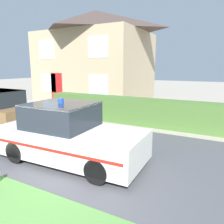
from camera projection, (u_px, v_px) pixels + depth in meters
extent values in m
plane|color=#A89E8E|center=(30.00, 222.00, 3.58)|extent=(80.00, 80.00, 0.00)
cube|color=#4C4C51|center=(120.00, 153.00, 6.43)|extent=(28.00, 5.04, 0.01)
cube|color=#4C7233|center=(136.00, 111.00, 9.74)|extent=(8.98, 0.83, 1.15)
cylinder|color=black|center=(97.00, 171.00, 4.69)|extent=(0.58, 0.22, 0.57)
cylinder|color=black|center=(124.00, 148.00, 5.99)|extent=(0.58, 0.22, 0.57)
cylinder|color=black|center=(16.00, 152.00, 5.75)|extent=(0.58, 0.22, 0.57)
cylinder|color=black|center=(54.00, 136.00, 7.06)|extent=(0.58, 0.22, 0.57)
cube|color=silver|center=(71.00, 141.00, 5.82)|extent=(4.03, 1.84, 0.75)
cube|color=#232833|center=(61.00, 115.00, 5.80)|extent=(1.71, 1.58, 0.64)
cube|color=silver|center=(61.00, 104.00, 5.74)|extent=(1.71, 1.58, 0.04)
cube|color=red|center=(49.00, 150.00, 5.07)|extent=(3.77, 0.15, 0.07)
cube|color=red|center=(88.00, 131.00, 6.56)|extent=(3.77, 0.15, 0.07)
cylinder|color=blue|center=(61.00, 101.00, 5.72)|extent=(0.14, 0.14, 0.13)
cylinder|color=black|center=(28.00, 115.00, 10.02)|extent=(0.60, 0.20, 0.60)
cube|color=tan|center=(96.00, 67.00, 17.06)|extent=(7.65, 6.05, 5.01)
pyramid|color=#473833|center=(95.00, 22.00, 16.39)|extent=(8.03, 6.35, 1.65)
cube|color=red|center=(57.00, 88.00, 15.36)|extent=(1.00, 0.02, 2.10)
cube|color=silver|center=(48.00, 83.00, 15.65)|extent=(1.40, 0.02, 1.30)
cube|color=silver|center=(98.00, 85.00, 13.69)|extent=(1.40, 0.02, 1.30)
cube|color=silver|center=(46.00, 49.00, 15.18)|extent=(1.40, 0.02, 1.30)
cube|color=silver|center=(98.00, 47.00, 13.22)|extent=(1.40, 0.02, 1.30)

